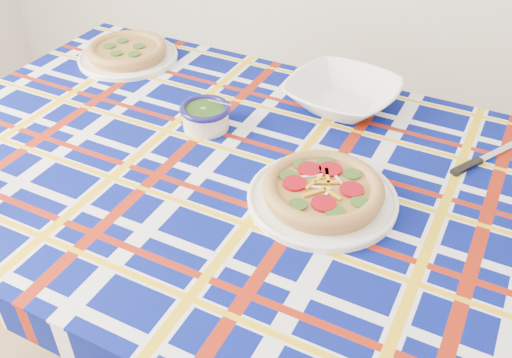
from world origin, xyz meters
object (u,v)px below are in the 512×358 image
(main_focaccia_plate, at_px, (323,189))
(pesto_bowl, at_px, (205,114))
(dining_table, at_px, (247,198))
(serving_bowl, at_px, (343,95))

(main_focaccia_plate, relative_size, pesto_bowl, 2.58)
(pesto_bowl, bearing_deg, dining_table, -43.70)
(pesto_bowl, bearing_deg, main_focaccia_plate, -31.01)
(dining_table, bearing_deg, main_focaccia_plate, -6.69)
(main_focaccia_plate, height_order, pesto_bowl, pesto_bowl)
(main_focaccia_plate, relative_size, serving_bowl, 1.15)
(main_focaccia_plate, xyz_separation_m, pesto_bowl, (-0.36, 0.21, 0.01))
(serving_bowl, bearing_deg, dining_table, -114.45)
(dining_table, bearing_deg, serving_bowl, 76.12)
(dining_table, bearing_deg, pesto_bowl, 146.87)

